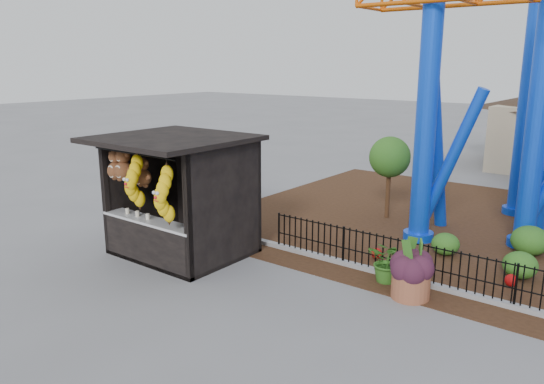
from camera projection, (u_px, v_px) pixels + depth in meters
The scene contains 9 objects.
ground at pixel (239, 297), 11.36m from camera, with size 120.00×120.00×0.00m, color slate.
mulch_bed at pixel (529, 239), 15.12m from camera, with size 18.00×12.00×0.02m, color #331E11.
curb at pixel (474, 296), 11.27m from camera, with size 18.00×0.18×0.12m, color gray.
prize_booth at pixel (173, 198), 13.48m from camera, with size 3.50×3.40×3.12m.
picket_fence at pixel (521, 288), 10.63m from camera, with size 12.20×0.06×1.00m, color black, non-canonical shape.
terracotta_planter at pixel (411, 285), 11.28m from camera, with size 0.81×0.81×0.59m, color brown.
planter_foliage at pixel (412, 257), 11.13m from camera, with size 0.70×0.70×0.64m, color #341424.
potted_plant at pixel (389, 262), 12.03m from camera, with size 0.90×0.78×1.00m, color #195117.
landscaping at pixel (535, 256), 12.86m from camera, with size 8.64×3.44×0.77m.
Camera 1 is at (6.99, -7.87, 4.89)m, focal length 35.00 mm.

